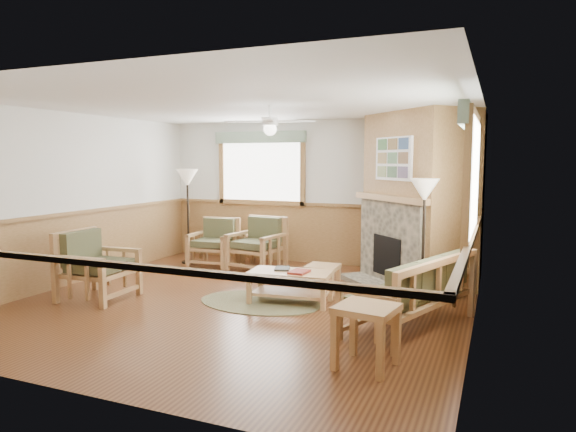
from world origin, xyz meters
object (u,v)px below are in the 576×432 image
at_px(end_table_sofa, 366,336).
at_px(sofa, 410,292).
at_px(end_table_chairs, 257,249).
at_px(armchair_back_left, 214,242).
at_px(footstool, 323,278).
at_px(armchair_left, 98,265).
at_px(armchair_back_right, 257,244).
at_px(coffee_table, 290,287).
at_px(floor_lamp_right, 423,241).
at_px(floor_lamp_left, 188,216).

bearing_deg(end_table_sofa, sofa, 81.70).
height_order(end_table_chairs, end_table_sofa, end_table_sofa).
bearing_deg(armchair_back_left, end_table_sofa, -47.89).
xyz_separation_m(sofa, footstool, (-1.48, 1.21, -0.23)).
bearing_deg(end_table_sofa, armchair_left, 167.05).
bearing_deg(footstool, end_table_sofa, -63.19).
xyz_separation_m(armchair_back_right, coffee_table, (1.39, -1.82, -0.24)).
xyz_separation_m(armchair_back_right, floor_lamp_right, (3.07, -1.13, 0.39)).
bearing_deg(armchair_back_left, floor_lamp_right, -20.41).
bearing_deg(end_table_chairs, sofa, -39.52).
bearing_deg(armchair_back_right, coffee_table, -44.26).
relative_size(sofa, armchair_back_left, 2.16).
bearing_deg(floor_lamp_right, floor_lamp_left, 165.74).
distance_m(armchair_back_left, armchair_left, 2.68).
height_order(sofa, floor_lamp_left, floor_lamp_left).
xyz_separation_m(armchair_left, end_table_chairs, (0.97, 3.13, -0.22)).
bearing_deg(floor_lamp_right, armchair_left, -160.41).
bearing_deg(end_table_chairs, footstool, -39.71).
bearing_deg(end_table_sofa, coffee_table, 130.22).
bearing_deg(floor_lamp_left, coffee_table, -32.87).
distance_m(sofa, end_table_sofa, 1.35).
distance_m(sofa, armchair_back_left, 4.58).
height_order(sofa, end_table_sofa, sofa).
relative_size(end_table_sofa, floor_lamp_left, 0.33).
distance_m(armchair_back_right, floor_lamp_left, 1.52).
xyz_separation_m(armchair_left, end_table_sofa, (4.09, -0.94, -0.18)).
bearing_deg(armchair_back_left, floor_lamp_left, 175.20).
distance_m(armchair_left, floor_lamp_left, 2.71).
relative_size(end_table_sofa, footstool, 1.31).
xyz_separation_m(armchair_back_left, end_table_chairs, (0.67, 0.46, -0.16)).
height_order(armchair_back_left, end_table_sofa, armchair_back_left).
relative_size(end_table_chairs, end_table_sofa, 0.90).
relative_size(armchair_back_right, floor_lamp_right, 0.54).
distance_m(armchair_back_left, armchair_back_right, 0.90).
bearing_deg(end_table_sofa, armchair_back_left, 136.43).
xyz_separation_m(footstool, floor_lamp_right, (1.46, -0.08, 0.66)).
distance_m(coffee_table, floor_lamp_right, 1.92).
bearing_deg(armchair_left, floor_lamp_right, -73.02).
distance_m(armchair_left, footstool, 3.24).
bearing_deg(armchair_left, end_table_chairs, -19.87).
distance_m(coffee_table, floor_lamp_left, 3.46).
relative_size(armchair_left, floor_lamp_right, 0.56).
relative_size(armchair_back_right, end_table_chairs, 1.73).
bearing_deg(floor_lamp_left, floor_lamp_right, -14.26).
xyz_separation_m(coffee_table, end_table_sofa, (1.50, -1.77, 0.08)).
xyz_separation_m(sofa, end_table_sofa, (-0.19, -1.33, -0.13)).
height_order(end_table_chairs, floor_lamp_left, floor_lamp_left).
relative_size(armchair_back_left, armchair_left, 0.90).
relative_size(sofa, coffee_table, 1.68).
xyz_separation_m(armchair_left, coffee_table, (2.60, 0.83, -0.26)).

